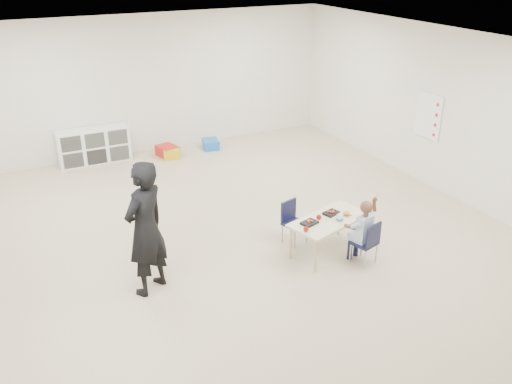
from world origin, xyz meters
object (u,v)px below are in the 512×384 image
table (328,235)px  cubby_shelf (94,146)px  chair_near (364,242)px  adult (146,229)px  child (365,230)px

table → cubby_shelf: (-2.22, 5.05, 0.08)m
cubby_shelf → chair_near: bearing=-65.6°
chair_near → adult: size_ratio=0.37×
chair_near → cubby_shelf: (-2.50, 5.50, 0.03)m
table → chair_near: chair_near is taller
adult → chair_near: bearing=133.3°
chair_near → adult: bearing=150.4°
cubby_shelf → adult: adult is taller
child → cubby_shelf: bearing=98.8°
adult → table: bearing=141.7°
table → chair_near: bearing=-73.6°
cubby_shelf → adult: (-0.30, -4.80, 0.52)m
table → cubby_shelf: cubby_shelf is taller
table → child: bearing=-73.6°
cubby_shelf → table: bearing=-66.3°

